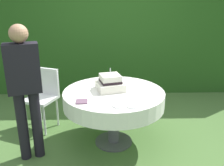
% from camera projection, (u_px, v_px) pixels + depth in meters
% --- Properties ---
extents(ground_plane, '(20.00, 20.00, 0.00)m').
position_uv_depth(ground_plane, '(114.00, 142.00, 3.31)').
color(ground_plane, '#476B33').
extents(foliage_hedge, '(6.49, 0.58, 2.75)m').
position_uv_depth(foliage_hedge, '(111.00, 24.00, 4.87)').
color(foliage_hedge, '#234C19').
rests_on(foliage_hedge, ground_plane).
extents(cake_table, '(1.28, 1.28, 0.74)m').
position_uv_depth(cake_table, '(114.00, 99.00, 3.11)').
color(cake_table, '#4C4C51').
rests_on(cake_table, ground_plane).
extents(wedding_cake, '(0.40, 0.40, 0.29)m').
position_uv_depth(wedding_cake, '(111.00, 83.00, 3.10)').
color(wedding_cake, silver).
rests_on(wedding_cake, cake_table).
extents(serving_plate_near, '(0.14, 0.14, 0.01)m').
position_uv_depth(serving_plate_near, '(119.00, 106.00, 2.64)').
color(serving_plate_near, white).
rests_on(serving_plate_near, cake_table).
extents(serving_plate_far, '(0.12, 0.12, 0.01)m').
position_uv_depth(serving_plate_far, '(133.00, 106.00, 2.62)').
color(serving_plate_far, white).
rests_on(serving_plate_far, cake_table).
extents(serving_plate_left, '(0.13, 0.13, 0.01)m').
position_uv_depth(serving_plate_left, '(129.00, 81.00, 3.45)').
color(serving_plate_left, white).
rests_on(serving_plate_left, cake_table).
extents(napkin_stack, '(0.13, 0.13, 0.01)m').
position_uv_depth(napkin_stack, '(82.00, 102.00, 2.74)').
color(napkin_stack, '#6B4C60').
rests_on(napkin_stack, cake_table).
extents(garden_chair, '(0.52, 0.52, 0.89)m').
position_uv_depth(garden_chair, '(44.00, 93.00, 3.57)').
color(garden_chair, white).
rests_on(garden_chair, ground_plane).
extents(standing_person, '(0.40, 0.30, 1.60)m').
position_uv_depth(standing_person, '(25.00, 85.00, 2.71)').
color(standing_person, black).
rests_on(standing_person, ground_plane).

